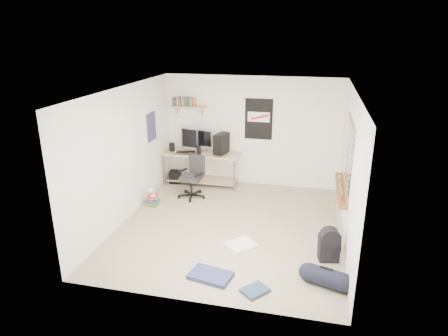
% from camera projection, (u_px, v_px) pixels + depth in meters
% --- Properties ---
extents(floor, '(4.00, 4.50, 0.01)m').
position_uv_depth(floor, '(231.00, 226.00, 7.41)').
color(floor, gray).
rests_on(floor, ground).
extents(ceiling, '(4.00, 4.50, 0.01)m').
position_uv_depth(ceiling, '(231.00, 90.00, 6.58)').
color(ceiling, white).
rests_on(ceiling, ground).
extents(back_wall, '(4.00, 0.01, 2.50)m').
position_uv_depth(back_wall, '(252.00, 132.00, 9.07)').
color(back_wall, silver).
rests_on(back_wall, ground).
extents(left_wall, '(0.01, 4.50, 2.50)m').
position_uv_depth(left_wall, '(126.00, 154.00, 7.42)').
color(left_wall, silver).
rests_on(left_wall, ground).
extents(right_wall, '(0.01, 4.50, 2.50)m').
position_uv_depth(right_wall, '(350.00, 171.00, 6.56)').
color(right_wall, silver).
rests_on(right_wall, ground).
extents(desk, '(1.94, 1.29, 0.81)m').
position_uv_depth(desk, '(203.00, 168.00, 9.36)').
color(desk, '#C2B287').
rests_on(desk, floor).
extents(monitor_left, '(0.44, 0.21, 0.47)m').
position_uv_depth(monitor_left, '(190.00, 141.00, 9.04)').
color(monitor_left, '#ADACB2').
rests_on(monitor_left, desk).
extents(monitor_right, '(0.38, 0.14, 0.40)m').
position_uv_depth(monitor_right, '(204.00, 142.00, 9.14)').
color(monitor_right, '#949498').
rests_on(monitor_right, desk).
extents(pc_tower, '(0.31, 0.46, 0.45)m').
position_uv_depth(pc_tower, '(221.00, 143.00, 8.92)').
color(pc_tower, black).
rests_on(pc_tower, desk).
extents(keyboard, '(0.44, 0.24, 0.02)m').
position_uv_depth(keyboard, '(186.00, 152.00, 9.03)').
color(keyboard, black).
rests_on(keyboard, desk).
extents(speaker_left, '(0.10, 0.10, 0.20)m').
position_uv_depth(speaker_left, '(172.00, 147.00, 9.08)').
color(speaker_left, black).
rests_on(speaker_left, desk).
extents(speaker_right, '(0.12, 0.12, 0.18)m').
position_uv_depth(speaker_right, '(199.00, 150.00, 8.88)').
color(speaker_right, black).
rests_on(speaker_right, desk).
extents(office_chair, '(0.80, 0.80, 0.92)m').
position_uv_depth(office_chair, '(191.00, 176.00, 8.52)').
color(office_chair, '#252527').
rests_on(office_chair, floor).
extents(wall_shelf, '(0.80, 0.22, 0.24)m').
position_uv_depth(wall_shelf, '(189.00, 107.00, 9.10)').
color(wall_shelf, tan).
rests_on(wall_shelf, back_wall).
extents(poster_back_wall, '(0.62, 0.03, 0.92)m').
position_uv_depth(poster_back_wall, '(259.00, 119.00, 8.91)').
color(poster_back_wall, black).
rests_on(poster_back_wall, back_wall).
extents(poster_left_wall, '(0.02, 0.42, 0.60)m').
position_uv_depth(poster_left_wall, '(151.00, 127.00, 8.44)').
color(poster_left_wall, navy).
rests_on(poster_left_wall, left_wall).
extents(window, '(0.10, 1.50, 1.26)m').
position_uv_depth(window, '(347.00, 154.00, 6.79)').
color(window, brown).
rests_on(window, right_wall).
extents(baseboard_heater, '(0.08, 2.50, 0.18)m').
position_uv_depth(baseboard_heater, '(339.00, 225.00, 7.23)').
color(baseboard_heater, '#B7B2A8').
rests_on(baseboard_heater, floor).
extents(backpack, '(0.38, 0.33, 0.44)m').
position_uv_depth(backpack, '(329.00, 248.00, 6.27)').
color(backpack, black).
rests_on(backpack, floor).
extents(duffel_bag, '(0.35, 0.35, 0.54)m').
position_uv_depth(duffel_bag, '(326.00, 277.00, 5.63)').
color(duffel_bag, black).
rests_on(duffel_bag, floor).
extents(tshirt, '(0.61, 0.61, 0.04)m').
position_uv_depth(tshirt, '(241.00, 245.00, 6.72)').
color(tshirt, silver).
rests_on(tshirt, floor).
extents(jeans_a, '(0.67, 0.50, 0.07)m').
position_uv_depth(jeans_a, '(211.00, 276.00, 5.85)').
color(jeans_a, navy).
rests_on(jeans_a, floor).
extents(jeans_b, '(0.44, 0.45, 0.04)m').
position_uv_depth(jeans_b, '(255.00, 290.00, 5.53)').
color(jeans_b, navy).
rests_on(jeans_b, floor).
extents(book_stack, '(0.43, 0.35, 0.29)m').
position_uv_depth(book_stack, '(153.00, 199.00, 8.20)').
color(book_stack, brown).
rests_on(book_stack, floor).
extents(desk_lamp, '(0.13, 0.20, 0.19)m').
position_uv_depth(desk_lamp, '(153.00, 189.00, 8.11)').
color(desk_lamp, white).
rests_on(desk_lamp, book_stack).
extents(subwoofer, '(0.30, 0.30, 0.29)m').
position_uv_depth(subwoofer, '(175.00, 177.00, 9.45)').
color(subwoofer, black).
rests_on(subwoofer, floor).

